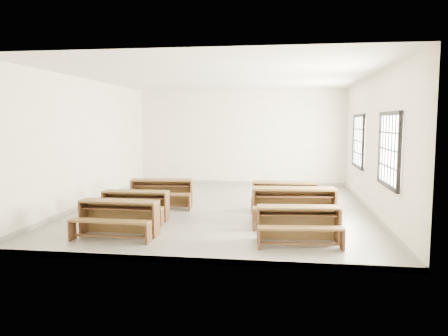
# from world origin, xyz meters

# --- Properties ---
(room) EXTENTS (8.50, 8.50, 3.20)m
(room) POSITION_xyz_m (0.09, 0.00, 2.14)
(room) COLOR gray
(room) RESTS_ON ground
(desk_set_0) EXTENTS (1.50, 0.80, 0.67)m
(desk_set_0) POSITION_xyz_m (-1.60, -2.85, 0.39)
(desk_set_0) COLOR brown
(desk_set_0) RESTS_ON ground
(desk_set_1) EXTENTS (1.44, 0.77, 0.64)m
(desk_set_1) POSITION_xyz_m (-1.72, -1.58, 0.37)
(desk_set_1) COLOR brown
(desk_set_1) RESTS_ON ground
(desk_set_2) EXTENTS (1.61, 0.96, 0.69)m
(desk_set_2) POSITION_xyz_m (-1.57, -0.03, 0.40)
(desk_set_2) COLOR brown
(desk_set_2) RESTS_ON ground
(desk_set_3) EXTENTS (1.50, 0.87, 0.65)m
(desk_set_3) POSITION_xyz_m (1.72, -2.86, 0.38)
(desk_set_3) COLOR brown
(desk_set_3) RESTS_ON ground
(desk_set_4) EXTENTS (1.79, 1.05, 0.77)m
(desk_set_4) POSITION_xyz_m (1.67, -1.52, 0.45)
(desk_set_4) COLOR brown
(desk_set_4) RESTS_ON ground
(desk_set_5) EXTENTS (1.55, 0.81, 0.70)m
(desk_set_5) POSITION_xyz_m (1.49, -0.10, 0.41)
(desk_set_5) COLOR brown
(desk_set_5) RESTS_ON ground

